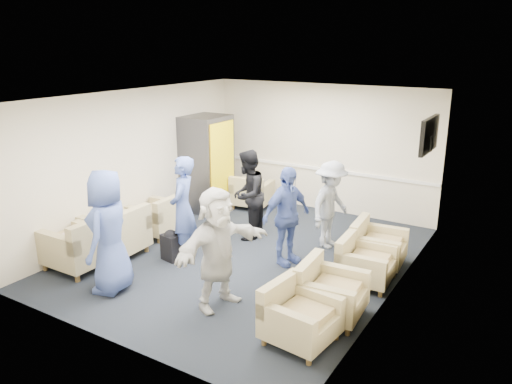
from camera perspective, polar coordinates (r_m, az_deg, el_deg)
The scene contains 25 objects.
floor at distance 8.60m, azimuth -1.12°, elevation -7.33°, with size 6.00×6.00×0.00m, color black.
ceiling at distance 7.90m, azimuth -1.23°, elevation 10.86°, with size 6.00×6.00×0.00m, color white.
back_wall at distance 10.73m, azimuth 7.51°, elevation 4.99°, with size 5.00×0.02×2.70m, color beige.
front_wall at distance 5.97m, azimuth -16.92°, elevation -5.22°, with size 5.00×0.02×2.70m, color beige.
left_wall at distance 9.68m, azimuth -13.77°, elevation 3.38°, with size 0.02×6.00×2.70m, color beige.
right_wall at distance 7.17m, azimuth 15.92°, elevation -1.45°, with size 0.02×6.00×2.70m, color beige.
chair_rail at distance 10.81m, azimuth 7.38°, elevation 2.64°, with size 4.98×0.04×0.06m, color white.
tv at distance 8.73m, azimuth 19.18°, elevation 6.17°, with size 0.10×1.00×0.58m.
armchair_left_near at distance 8.51m, azimuth -19.32°, elevation -5.87°, with size 0.94×0.94×0.75m.
armchair_left_mid at distance 8.80m, azimuth -15.67°, elevation -4.81°, with size 0.97×0.97×0.74m.
armchair_left_far at distance 9.60m, azimuth -11.07°, elevation -2.94°, with size 0.85×0.85×0.66m.
armchair_right_near at distance 6.24m, azimuth 4.73°, elevation -14.14°, with size 0.86×0.86×0.63m.
armchair_right_midnear at distance 6.79m, azimuth 8.22°, elevation -11.43°, with size 0.87×0.87×0.65m.
armchair_right_midfar at distance 7.76m, azimuth 12.09°, elevation -8.03°, with size 0.81×0.81×0.61m.
armchair_right_far at distance 8.39m, azimuth 13.48°, elevation -6.12°, with size 0.86×0.86×0.64m.
armchair_corner at distance 10.96m, azimuth -0.55°, elevation -0.22°, with size 0.89×0.89×0.63m.
vending_machine at distance 10.76m, azimuth -5.62°, elevation 3.29°, with size 0.83×0.97×2.04m.
backpack at distance 8.48m, azimuth -9.70°, elevation -5.92°, with size 0.35×0.28×0.53m.
pillow at distance 8.45m, azimuth -19.51°, elevation -4.63°, with size 0.50×0.38×0.14m, color beige.
person_front_left at distance 7.46m, azimuth -16.48°, elevation -4.36°, with size 0.89×0.58×1.82m, color #4459A4.
person_mid_left at distance 8.31m, azimuth -8.36°, elevation -1.90°, with size 0.64×0.42×1.76m, color #4459A4.
person_back_left at distance 9.13m, azimuth -0.95°, elevation -0.32°, with size 0.81×0.63×1.66m, color black.
person_back_right at distance 8.83m, azimuth 8.53°, elevation -1.45°, with size 1.01×0.58×1.56m, color silver.
person_mid_right at distance 8.07m, azimuth 3.51°, elevation -2.77°, with size 0.96×0.40×1.64m, color #4459A4.
person_front_right at distance 6.77m, azimuth -4.44°, elevation -6.43°, with size 1.58×0.50×1.70m, color silver.
Camera 1 is at (4.24, -6.61, 3.51)m, focal length 35.00 mm.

